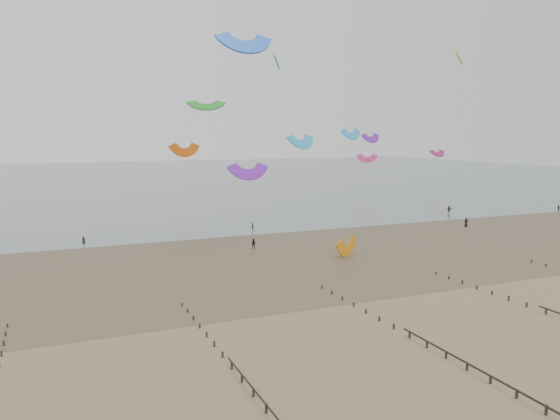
{
  "coord_description": "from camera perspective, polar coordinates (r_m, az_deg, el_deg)",
  "views": [
    {
      "loc": [
        -27.21,
        -47.97,
        19.58
      ],
      "look_at": [
        4.97,
        28.0,
        8.0
      ],
      "focal_mm": 35.0,
      "sensor_mm": 36.0,
      "label": 1
    }
  ],
  "objects": [
    {
      "name": "ground",
      "position": [
        58.52,
        6.35,
        -11.61
      ],
      "size": [
        500.0,
        500.0,
        0.0
      ],
      "primitive_type": "plane",
      "color": "brown",
      "rests_on": "ground"
    },
    {
      "name": "sea_and_shore",
      "position": [
        87.77,
        -7.11,
        -4.96
      ],
      "size": [
        500.0,
        665.0,
        0.03
      ],
      "color": "#475654",
      "rests_on": "ground"
    },
    {
      "name": "groynes",
      "position": [
        46.64,
        23.02,
        -16.86
      ],
      "size": [
        72.16,
        50.16,
        1.0
      ],
      "color": "black",
      "rests_on": "ground"
    },
    {
      "name": "kitesurfer_lead",
      "position": [
        102.25,
        -19.84,
        -3.05
      ],
      "size": [
        0.66,
        0.49,
        1.68
      ],
      "primitive_type": "imported",
      "rotation": [
        0.0,
        0.0,
        2.99
      ],
      "color": "black",
      "rests_on": "ground"
    },
    {
      "name": "kitesurfers",
      "position": [
        118.73,
        10.3,
        -1.21
      ],
      "size": [
        158.84,
        22.11,
        1.88
      ],
      "color": "black",
      "rests_on": "ground"
    },
    {
      "name": "grounded_kite",
      "position": [
        88.97,
        7.03,
        -4.79
      ],
      "size": [
        7.37,
        7.03,
        3.2
      ],
      "primitive_type": null,
      "rotation": [
        1.54,
        0.0,
        0.6
      ],
      "color": "orange",
      "rests_on": "ground"
    },
    {
      "name": "kites_airborne",
      "position": [
        133.8,
        -15.62,
        8.37
      ],
      "size": [
        235.3,
        113.15,
        37.97
      ],
      "color": "gold",
      "rests_on": "ground"
    }
  ]
}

